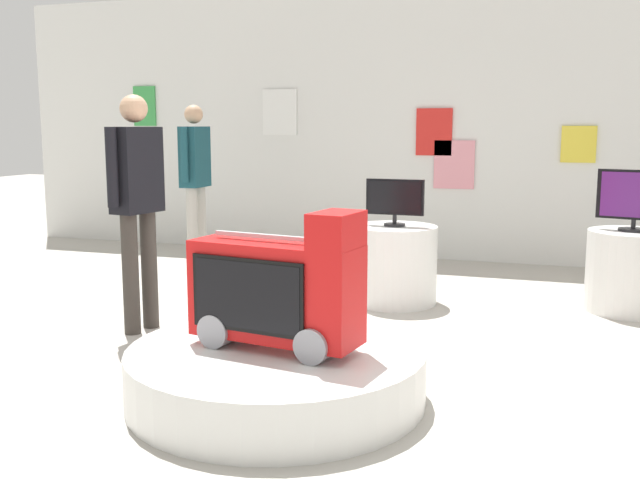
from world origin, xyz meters
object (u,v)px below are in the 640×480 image
at_px(tv_on_right_rear, 635,198).
at_px(shopper_browsing_rear, 137,194).
at_px(shopper_browsing_near_truck, 195,172).
at_px(main_display_pedestal, 276,374).
at_px(novelty_firetruck_tv, 278,293).
at_px(display_pedestal_right_rear, 630,271).
at_px(tv_on_left_rear, 395,200).
at_px(display_pedestal_left_rear, 394,264).

bearing_deg(tv_on_right_rear, shopper_browsing_rear, -153.39).
bearing_deg(shopper_browsing_near_truck, main_display_pedestal, -56.00).
xyz_separation_m(novelty_firetruck_tv, display_pedestal_right_rear, (2.02, 2.76, -0.28)).
relative_size(novelty_firetruck_tv, tv_on_right_rear, 1.71).
height_order(main_display_pedestal, shopper_browsing_near_truck, shopper_browsing_near_truck).
distance_m(main_display_pedestal, novelty_firetruck_tv, 0.47).
xyz_separation_m(novelty_firetruck_tv, tv_on_left_rear, (0.11, 2.44, 0.28)).
xyz_separation_m(tv_on_left_rear, shopper_browsing_rear, (-1.60, -1.45, 0.13)).
bearing_deg(tv_on_left_rear, novelty_firetruck_tv, -92.48).
xyz_separation_m(tv_on_left_rear, tv_on_right_rear, (1.92, 0.32, 0.04)).
distance_m(novelty_firetruck_tv, shopper_browsing_near_truck, 4.18).
bearing_deg(display_pedestal_left_rear, tv_on_left_rear, -88.61).
distance_m(tv_on_left_rear, shopper_browsing_near_truck, 2.64).
height_order(main_display_pedestal, shopper_browsing_rear, shopper_browsing_rear).
xyz_separation_m(main_display_pedestal, novelty_firetruck_tv, (0.02, -0.01, 0.47)).
bearing_deg(display_pedestal_right_rear, shopper_browsing_near_truck, 171.05).
relative_size(shopper_browsing_near_truck, shopper_browsing_rear, 1.00).
distance_m(tv_on_right_rear, shopper_browsing_near_truck, 4.41).
bearing_deg(novelty_firetruck_tv, tv_on_left_rear, 87.52).
height_order(tv_on_left_rear, shopper_browsing_near_truck, shopper_browsing_near_truck).
bearing_deg(shopper_browsing_near_truck, tv_on_left_rear, -22.45).
distance_m(tv_on_left_rear, tv_on_right_rear, 1.94).
bearing_deg(novelty_firetruck_tv, tv_on_right_rear, 53.71).
relative_size(display_pedestal_right_rear, shopper_browsing_rear, 0.40).
relative_size(main_display_pedestal, tv_on_left_rear, 3.32).
xyz_separation_m(main_display_pedestal, tv_on_right_rear, (2.04, 2.74, 0.79)).
xyz_separation_m(tv_on_right_rear, shopper_browsing_rear, (-3.52, -1.76, 0.08)).
height_order(display_pedestal_left_rear, shopper_browsing_near_truck, shopper_browsing_near_truck).
distance_m(display_pedestal_left_rear, tv_on_left_rear, 0.56).
distance_m(display_pedestal_right_rear, tv_on_right_rear, 0.61).
bearing_deg(main_display_pedestal, shopper_browsing_rear, 146.52).
relative_size(display_pedestal_left_rear, tv_on_left_rear, 1.47).
relative_size(main_display_pedestal, display_pedestal_left_rear, 2.25).
xyz_separation_m(display_pedestal_left_rear, tv_on_right_rear, (1.92, 0.31, 0.61)).
height_order(display_pedestal_left_rear, tv_on_right_rear, tv_on_right_rear).
height_order(novelty_firetruck_tv, display_pedestal_left_rear, novelty_firetruck_tv).
height_order(display_pedestal_left_rear, display_pedestal_right_rear, same).
bearing_deg(tv_on_right_rear, shopper_browsing_near_truck, 171.00).
bearing_deg(tv_on_left_rear, display_pedestal_left_rear, 91.39).
bearing_deg(display_pedestal_right_rear, novelty_firetruck_tv, -126.24).
bearing_deg(shopper_browsing_rear, display_pedestal_left_rear, 42.10).
xyz_separation_m(display_pedestal_left_rear, shopper_browsing_near_truck, (-2.44, 1.00, 0.69)).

